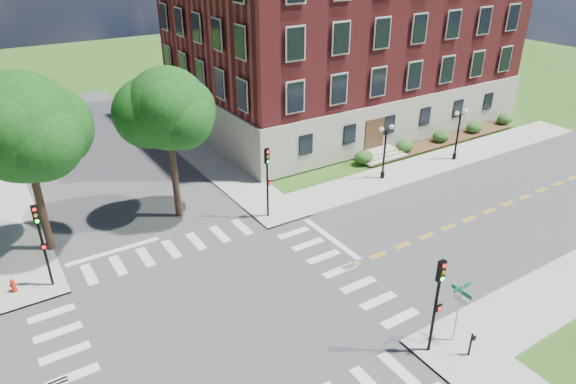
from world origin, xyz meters
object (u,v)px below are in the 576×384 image
twin_lamp_east (458,132)px  twin_lamp_west (385,149)px  traffic_signal_nw (41,236)px  street_sign_pole (460,302)px  push_button_post (471,343)px  traffic_signal_se (438,295)px  traffic_signal_ne (267,174)px  fire_hydrant (13,286)px

twin_lamp_east → twin_lamp_west: bearing=176.9°
traffic_signal_nw → street_sign_pole: traffic_signal_nw is taller
twin_lamp_east → push_button_post: 23.23m
traffic_signal_se → push_button_post: bearing=-43.1°
traffic_signal_ne → twin_lamp_west: traffic_signal_ne is taller
traffic_signal_ne → fire_hydrant: (-15.36, 0.19, -2.72)m
traffic_signal_nw → push_button_post: traffic_signal_nw is taller
traffic_signal_se → traffic_signal_nw: same height
traffic_signal_se → fire_hydrant: 21.33m
traffic_signal_nw → push_button_post: size_ratio=4.00×
twin_lamp_west → fire_hydrant: bearing=-179.5°
traffic_signal_se → twin_lamp_west: bearing=54.6°
twin_lamp_west → twin_lamp_east: same height
twin_lamp_east → street_sign_pole: (-16.83, -14.69, -0.21)m
traffic_signal_nw → push_button_post: (14.63, -15.46, -2.39)m
twin_lamp_west → push_button_post: 18.76m
traffic_signal_se → traffic_signal_nw: (-13.36, 14.27, 0.00)m
traffic_signal_nw → street_sign_pole: bearing=-44.3°
twin_lamp_east → traffic_signal_se: bearing=-141.4°
traffic_signal_ne → street_sign_pole: 14.77m
traffic_signal_se → twin_lamp_east: 23.36m
traffic_signal_se → push_button_post: (1.27, -1.19, -2.39)m
traffic_signal_ne → twin_lamp_east: size_ratio=1.13×
traffic_signal_nw → twin_lamp_east: bearing=0.5°
traffic_signal_se → twin_lamp_west: (10.65, 14.97, -0.66)m
street_sign_pole → traffic_signal_ne: bearing=94.8°
traffic_signal_nw → twin_lamp_east: size_ratio=1.13×
traffic_signal_se → traffic_signal_nw: 19.55m
traffic_signal_se → traffic_signal_nw: bearing=133.1°
twin_lamp_west → street_sign_pole: twin_lamp_west is taller
traffic_signal_se → street_sign_pole: 1.68m
fire_hydrant → traffic_signal_ne: bearing=-0.7°
twin_lamp_east → fire_hydrant: bearing=179.7°
fire_hydrant → push_button_post: bearing=-44.1°
twin_lamp_west → fire_hydrant: size_ratio=5.64×
twin_lamp_west → street_sign_pole: (-9.23, -15.10, -0.21)m
twin_lamp_east → push_button_post: size_ratio=3.53×
traffic_signal_ne → traffic_signal_nw: 13.56m
traffic_signal_ne → push_button_post: 15.97m
traffic_signal_ne → fire_hydrant: bearing=179.3°
traffic_signal_nw → street_sign_pole: 20.66m
fire_hydrant → twin_lamp_east: bearing=-0.3°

